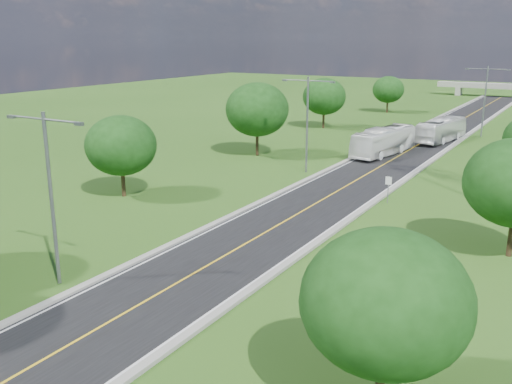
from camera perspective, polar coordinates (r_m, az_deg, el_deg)
ground at (r=72.66m, az=14.49°, el=3.71°), size 260.00×260.00×0.00m
road at (r=78.35m, az=15.75°, el=4.46°), size 8.00×150.00×0.06m
curb_left at (r=79.50m, az=12.80°, el=4.86°), size 0.50×150.00×0.22m
curb_right at (r=77.38m, az=18.79°, el=4.15°), size 0.50×150.00×0.22m
speed_limit_sign at (r=50.26m, az=13.10°, el=0.67°), size 0.55×0.09×2.40m
overpass at (r=150.31m, az=23.44°, el=9.61°), size 30.00×3.00×3.20m
streetlight_near_left at (r=33.78m, az=-19.90°, el=0.70°), size 5.90×0.25×10.00m
streetlight_mid_left at (r=59.91m, az=5.15°, el=7.54°), size 5.90×0.25×10.00m
streetlight_far_right at (r=88.00m, az=21.94°, el=8.96°), size 5.90×0.25×10.00m
tree_lb at (r=51.86m, az=-13.35°, el=4.54°), size 6.30×6.30×7.33m
tree_lc at (r=68.53m, az=0.12°, el=8.25°), size 7.56×7.56×8.79m
tree_ld at (r=90.76m, az=6.84°, el=9.46°), size 6.72×6.72×7.82m
tree_le at (r=112.31m, az=13.09°, el=9.95°), size 5.88×5.88×6.84m
tree_ra at (r=21.49m, az=12.82°, el=-10.64°), size 6.30×6.30×7.33m
bus_outbound at (r=82.22m, az=18.05°, el=5.91°), size 4.40×11.67×3.18m
bus_inbound at (r=70.96m, az=12.66°, el=4.98°), size 4.50×12.22×3.33m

